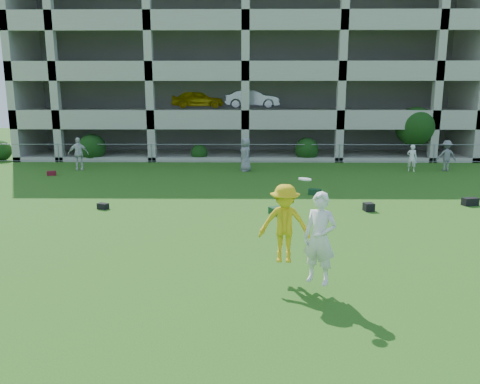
{
  "coord_description": "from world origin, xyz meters",
  "views": [
    {
      "loc": [
        0.03,
        -10.72,
        4.27
      ],
      "look_at": [
        -0.14,
        3.0,
        1.4
      ],
      "focal_mm": 35.0,
      "sensor_mm": 36.0,
      "label": 1
    }
  ],
  "objects_px": {
    "bystander_b": "(78,154)",
    "bystander_c": "(246,154)",
    "frisbee_contest": "(296,228)",
    "parking_garage": "(245,72)",
    "bystander_f": "(446,156)",
    "bystander_e": "(412,158)",
    "crate_d": "(369,207)"
  },
  "relations": [
    {
      "from": "crate_d",
      "to": "frisbee_contest",
      "type": "height_order",
      "value": "frisbee_contest"
    },
    {
      "from": "bystander_b",
      "to": "crate_d",
      "type": "distance_m",
      "value": 17.16
    },
    {
      "from": "crate_d",
      "to": "parking_garage",
      "type": "relative_size",
      "value": 0.01
    },
    {
      "from": "crate_d",
      "to": "frisbee_contest",
      "type": "xyz_separation_m",
      "value": [
        -3.48,
        -6.98,
        1.2
      ]
    },
    {
      "from": "bystander_f",
      "to": "frisbee_contest",
      "type": "xyz_separation_m",
      "value": [
        -10.26,
        -16.43,
        0.48
      ]
    },
    {
      "from": "bystander_b",
      "to": "bystander_c",
      "type": "bearing_deg",
      "value": -17.84
    },
    {
      "from": "bystander_f",
      "to": "bystander_c",
      "type": "bearing_deg",
      "value": 2.49
    },
    {
      "from": "frisbee_contest",
      "to": "parking_garage",
      "type": "height_order",
      "value": "parking_garage"
    },
    {
      "from": "bystander_b",
      "to": "bystander_c",
      "type": "distance_m",
      "value": 9.63
    },
    {
      "from": "bystander_c",
      "to": "crate_d",
      "type": "bearing_deg",
      "value": 9.93
    },
    {
      "from": "bystander_f",
      "to": "crate_d",
      "type": "xyz_separation_m",
      "value": [
        -6.78,
        -9.45,
        -0.72
      ]
    },
    {
      "from": "bystander_c",
      "to": "parking_garage",
      "type": "relative_size",
      "value": 0.06
    },
    {
      "from": "bystander_f",
      "to": "crate_d",
      "type": "height_order",
      "value": "bystander_f"
    },
    {
      "from": "bystander_f",
      "to": "bystander_e",
      "type": "bearing_deg",
      "value": 8.1
    },
    {
      "from": "bystander_c",
      "to": "frisbee_contest",
      "type": "height_order",
      "value": "frisbee_contest"
    },
    {
      "from": "bystander_c",
      "to": "crate_d",
      "type": "xyz_separation_m",
      "value": [
        4.6,
        -9.24,
        -0.8
      ]
    },
    {
      "from": "bystander_f",
      "to": "parking_garage",
      "type": "height_order",
      "value": "parking_garage"
    },
    {
      "from": "bystander_e",
      "to": "parking_garage",
      "type": "height_order",
      "value": "parking_garage"
    },
    {
      "from": "bystander_b",
      "to": "bystander_f",
      "type": "bearing_deg",
      "value": -16.23
    },
    {
      "from": "bystander_c",
      "to": "crate_d",
      "type": "height_order",
      "value": "bystander_c"
    },
    {
      "from": "frisbee_contest",
      "to": "bystander_f",
      "type": "bearing_deg",
      "value": 58.02
    },
    {
      "from": "parking_garage",
      "to": "bystander_e",
      "type": "bearing_deg",
      "value": -52.37
    },
    {
      "from": "bystander_c",
      "to": "bystander_f",
      "type": "distance_m",
      "value": 11.38
    },
    {
      "from": "bystander_b",
      "to": "frisbee_contest",
      "type": "height_order",
      "value": "frisbee_contest"
    },
    {
      "from": "bystander_b",
      "to": "bystander_e",
      "type": "xyz_separation_m",
      "value": [
        18.98,
        -0.35,
        -0.17
      ]
    },
    {
      "from": "bystander_b",
      "to": "crate_d",
      "type": "xyz_separation_m",
      "value": [
        14.22,
        -9.57,
        -0.79
      ]
    },
    {
      "from": "bystander_e",
      "to": "parking_garage",
      "type": "distance_m",
      "value": 16.26
    },
    {
      "from": "bystander_b",
      "to": "crate_d",
      "type": "bearing_deg",
      "value": -49.83
    },
    {
      "from": "crate_d",
      "to": "bystander_c",
      "type": "bearing_deg",
      "value": 116.46
    },
    {
      "from": "bystander_b",
      "to": "bystander_f",
      "type": "height_order",
      "value": "bystander_b"
    },
    {
      "from": "bystander_c",
      "to": "bystander_f",
      "type": "xyz_separation_m",
      "value": [
        11.38,
        0.21,
        -0.08
      ]
    },
    {
      "from": "bystander_b",
      "to": "frisbee_contest",
      "type": "distance_m",
      "value": 19.73
    }
  ]
}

